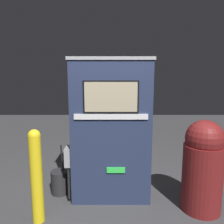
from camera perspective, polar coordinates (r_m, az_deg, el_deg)
ground_plane at (r=3.15m, az=-0.01°, el=-23.10°), size 14.00×14.00×0.00m
gas_pump at (r=2.99m, az=-0.05°, el=-4.75°), size 1.15×0.51×1.92m
safety_bollard at (r=2.73m, az=-18.90°, el=-15.12°), size 0.14×0.14×1.11m
trash_bin at (r=3.02m, az=22.90°, el=-12.71°), size 0.49×0.49×1.17m
squeegee_bucket at (r=3.43m, az=-13.12°, el=-17.29°), size 0.26×0.26×0.74m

